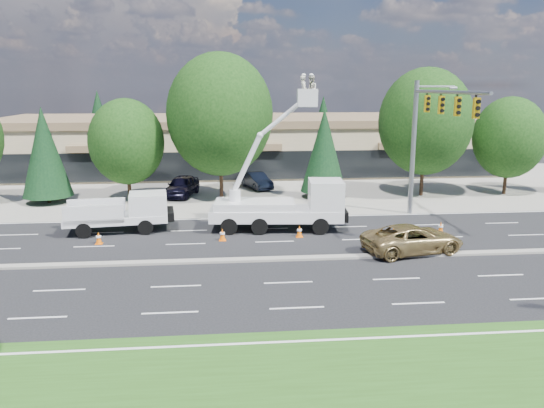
{
  "coord_description": "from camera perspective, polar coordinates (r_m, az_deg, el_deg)",
  "views": [
    {
      "loc": [
        -2.8,
        -25.52,
        8.68
      ],
      "look_at": [
        -0.23,
        2.33,
        2.4
      ],
      "focal_mm": 35.0,
      "sensor_mm": 36.0,
      "label": 1
    }
  ],
  "objects": [
    {
      "name": "tree_front_b",
      "position": [
        42.89,
        -23.26,
        5.17
      ],
      "size": [
        3.64,
        3.64,
        7.18
      ],
      "color": "#332114",
      "rests_on": "ground"
    },
    {
      "name": "tree_front_e",
      "position": [
        41.56,
        5.61,
        5.79
      ],
      "size": [
        3.55,
        3.55,
        7.0
      ],
      "color": "#332114",
      "rests_on": "ground"
    },
    {
      "name": "parked_car_east",
      "position": [
        45.53,
        -1.67,
        2.54
      ],
      "size": [
        2.77,
        4.4,
        1.37
      ],
      "primitive_type": "imported",
      "rotation": [
        0.0,
        0.0,
        0.35
      ],
      "color": "black",
      "rests_on": "ground"
    },
    {
      "name": "bucket_truck",
      "position": [
        32.2,
        1.63,
        0.56
      ],
      "size": [
        8.23,
        3.18,
        9.35
      ],
      "rotation": [
        0.0,
        0.0,
        -0.09
      ],
      "color": "white",
      "rests_on": "ground"
    },
    {
      "name": "minivan",
      "position": [
        29.04,
        14.9,
        -3.64
      ],
      "size": [
        5.77,
        3.52,
        1.49
      ],
      "primitive_type": "imported",
      "rotation": [
        0.0,
        0.0,
        1.78
      ],
      "color": "#9B804B",
      "rests_on": "ground"
    },
    {
      "name": "traffic_cone_e",
      "position": [
        33.33,
        17.69,
        -2.44
      ],
      "size": [
        0.4,
        0.4,
        0.7
      ],
      "color": "#F76407",
      "rests_on": "ground"
    },
    {
      "name": "tree_back_d",
      "position": [
        72.01,
        15.09,
        9.49
      ],
      "size": [
        4.95,
        4.95,
        9.75
      ],
      "color": "#332114",
      "rests_on": "ground"
    },
    {
      "name": "tree_back_a",
      "position": [
        69.35,
        -18.13,
        8.45
      ],
      "size": [
        4.1,
        4.1,
        8.09
      ],
      "color": "#332114",
      "rests_on": "ground"
    },
    {
      "name": "tree_front_c",
      "position": [
        41.36,
        -15.37,
        6.48
      ],
      "size": [
        5.6,
        5.6,
        7.77
      ],
      "color": "#332114",
      "rests_on": "ground"
    },
    {
      "name": "strip_mall",
      "position": [
        55.87,
        -2.39,
        6.64
      ],
      "size": [
        50.4,
        15.4,
        5.5
      ],
      "color": "tan",
      "rests_on": "ground"
    },
    {
      "name": "signal_mast",
      "position": [
        35.1,
        16.34,
        7.87
      ],
      "size": [
        2.76,
        10.16,
        9.0
      ],
      "color": "gray",
      "rests_on": "ground"
    },
    {
      "name": "traffic_cone_d",
      "position": [
        31.35,
        12.91,
        -3.1
      ],
      "size": [
        0.4,
        0.4,
        0.7
      ],
      "color": "#F76407",
      "rests_on": "ground"
    },
    {
      "name": "tree_back_b",
      "position": [
        67.6,
        -6.38,
        10.05
      ],
      "size": [
        5.38,
        5.38,
        10.61
      ],
      "color": "#332114",
      "rests_on": "ground"
    },
    {
      "name": "tree_front_d",
      "position": [
        40.58,
        -5.63,
        9.55
      ],
      "size": [
        8.03,
        8.03,
        11.13
      ],
      "color": "#332114",
      "rests_on": "ground"
    },
    {
      "name": "concrete_apron",
      "position": [
        46.42,
        -1.73,
        1.88
      ],
      "size": [
        140.0,
        22.0,
        0.01
      ],
      "primitive_type": "cube",
      "color": "gray",
      "rests_on": "ground"
    },
    {
      "name": "tree_front_f",
      "position": [
        43.58,
        16.18,
        8.51
      ],
      "size": [
        7.27,
        7.27,
        10.08
      ],
      "color": "#332114",
      "rests_on": "ground"
    },
    {
      "name": "traffic_cone_b",
      "position": [
        30.43,
        -5.36,
        -3.31
      ],
      "size": [
        0.4,
        0.4,
        0.7
      ],
      "color": "#F76407",
      "rests_on": "ground"
    },
    {
      "name": "tree_back_c",
      "position": [
        68.88,
        5.51,
        8.67
      ],
      "size": [
        3.74,
        3.74,
        7.38
      ],
      "color": "#332114",
      "rests_on": "ground"
    },
    {
      "name": "ground",
      "position": [
        27.1,
        0.94,
        -6.03
      ],
      "size": [
        140.0,
        140.0,
        0.0
      ],
      "primitive_type": "plane",
      "color": "black",
      "rests_on": "ground"
    },
    {
      "name": "road_median",
      "position": [
        27.08,
        0.94,
        -5.91
      ],
      "size": [
        120.0,
        0.55,
        0.12
      ],
      "primitive_type": "cube",
      "color": "gray",
      "rests_on": "ground"
    },
    {
      "name": "utility_pickup",
      "position": [
        33.26,
        -15.61,
        -1.27
      ],
      "size": [
        6.22,
        2.93,
        2.3
      ],
      "rotation": [
        0.0,
        0.0,
        0.13
      ],
      "color": "white",
      "rests_on": "ground"
    },
    {
      "name": "traffic_cone_c",
      "position": [
        31.03,
        2.97,
        -2.95
      ],
      "size": [
        0.4,
        0.4,
        0.7
      ],
      "color": "#F76407",
      "rests_on": "ground"
    },
    {
      "name": "traffic_cone_a",
      "position": [
        31.19,
        -18.14,
        -3.5
      ],
      "size": [
        0.4,
        0.4,
        0.7
      ],
      "color": "#F76407",
      "rests_on": "ground"
    },
    {
      "name": "parked_car_west",
      "position": [
        42.97,
        -9.68,
        1.94
      ],
      "size": [
        3.0,
        5.13,
        1.64
      ],
      "primitive_type": "imported",
      "rotation": [
        0.0,
        0.0,
        -0.23
      ],
      "color": "black",
      "rests_on": "ground"
    },
    {
      "name": "tree_front_g",
      "position": [
        46.67,
        24.16,
        6.53
      ],
      "size": [
        5.65,
        5.65,
        7.84
      ],
      "color": "#332114",
      "rests_on": "ground"
    }
  ]
}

